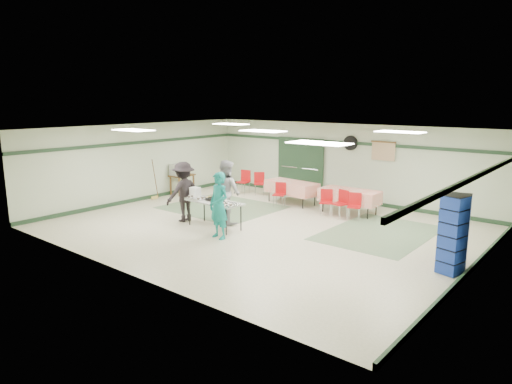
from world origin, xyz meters
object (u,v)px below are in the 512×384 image
Objects in this scene: dining_table_a at (350,196)px; printer_table at (182,177)px; serving_table at (214,203)px; volunteer_grey at (227,192)px; crate_stack_red at (454,236)px; crate_stack_blue_b at (458,232)px; office_printer at (178,170)px; dining_table_b at (292,187)px; chair_a at (342,201)px; volunteer_teal at (219,206)px; crate_stack_blue_a at (452,235)px; chair_loose_a at (259,181)px; chair_b at (326,199)px; chair_d at (280,192)px; chair_c at (355,204)px; broom at (155,179)px; volunteer_dark at (184,192)px; chair_loose_b at (244,179)px.

printer_table is (-6.29, -1.31, 0.07)m from dining_table_a.
dining_table_a is (2.12, 3.83, -0.14)m from serving_table.
crate_stack_red is at bearing -166.00° from volunteer_grey.
crate_stack_blue_b is 10.39m from office_printer.
office_printer is at bearing 172.41° from crate_stack_blue_b.
chair_a is (2.24, -0.57, -0.06)m from dining_table_b.
volunteer_teal is 1.05× the size of crate_stack_blue_a.
office_printer is at bearing 179.50° from chair_loose_a.
dining_table_a is 5.04m from crate_stack_red.
serving_table is at bearing -170.92° from crate_stack_blue_b.
crate_stack_blue_a is at bearing -90.00° from crate_stack_red.
chair_b is at bearing 84.36° from volunteer_teal.
chair_a is at bearing -7.91° from dining_table_b.
crate_stack_blue_b is at bearing -39.19° from chair_d.
chair_c is (0.47, -0.58, -0.08)m from dining_table_a.
chair_c is 6.81m from printer_table.
chair_a is at bearing 150.12° from crate_stack_blue_b.
volunteer_grey is at bearing -3.19° from broom.
chair_a is at bearing 147.96° from crate_stack_red.
volunteer_teal is 3.98m from chair_b.
volunteer_dark is at bearing -99.71° from dining_table_b.
chair_d is (-0.91, 3.87, -0.37)m from volunteer_teal.
chair_b is (1.63, 3.25, -0.23)m from serving_table.
printer_table is (-6.33, -0.74, 0.13)m from chair_a.
chair_a is at bearing -55.06° from chair_loose_a.
serving_table is 1.23× the size of broom.
dining_table_b is 2.30× the size of chair_a.
volunteer_dark is 1.98× the size of chair_loose_b.
office_printer reaches higher than chair_d.
chair_loose_a is 2.91m from printer_table.
chair_c is 5.12m from chair_loose_b.
serving_table is 4.45m from broom.
volunteer_dark is 2.08× the size of chair_loose_a.
serving_table is 0.96× the size of volunteer_grey.
crate_stack_blue_b is at bearing -5.67° from office_printer.
volunteer_dark is at bearing -172.05° from crate_stack_blue_b.
chair_loose_b reaches higher than dining_table_a.
volunteer_grey is 4.45m from office_printer.
volunteer_grey is at bearing -179.62° from crate_stack_blue_a.
chair_a is at bearing 157.99° from chair_c.
printer_table is (-10.30, 1.74, -0.13)m from crate_stack_red.
chair_loose_b is at bearing 47.75° from office_printer.
chair_b is at bearing -20.28° from chair_loose_b.
crate_stack_red reaches higher than chair_loose_a.
volunteer_grey is at bearing 132.25° from volunteer_teal.
chair_a is 6.70m from broom.
printer_table is at bearing -169.71° from dining_table_a.
volunteer_grey is 2.33× the size of chair_b.
broom is at bearing -92.54° from office_printer.
serving_table is 0.99m from volunteer_teal.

